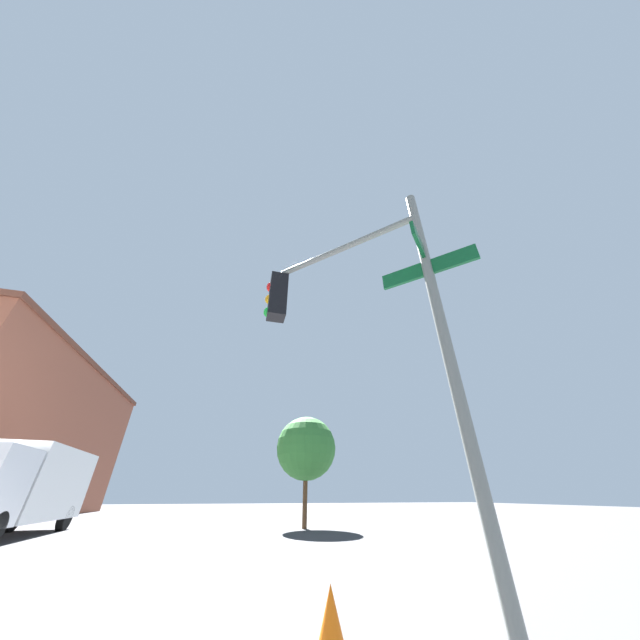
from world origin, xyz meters
TOP-DOWN VIEW (x-y plane):
  - traffic_signal_near at (-6.30, -6.01)m, footprint 2.28×2.18m
  - delivery_truck at (7.17, 3.46)m, footprint 8.52×2.77m
  - street_tree at (8.13, -8.69)m, footprint 3.31×3.31m
  - traffic_cone at (-5.31, -6.04)m, footprint 0.36×0.36m

SIDE VIEW (x-z plane):
  - traffic_cone at x=-5.31m, z-range 0.00..0.62m
  - delivery_truck at x=7.17m, z-range 0.17..3.47m
  - traffic_signal_near at x=-6.30m, z-range 1.04..6.10m
  - street_tree at x=8.13m, z-range 1.03..6.43m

